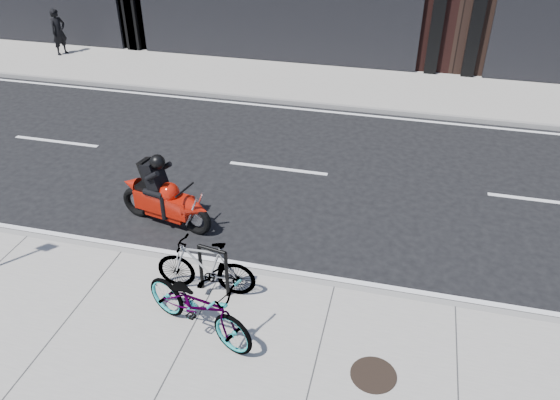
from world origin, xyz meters
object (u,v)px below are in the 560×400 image
(motorcycle, at_px, (168,198))
(bicycle_rear, at_px, (205,266))
(bike_rack, at_px, (213,266))
(manhole_cover, at_px, (373,375))
(bicycle_front, at_px, (198,305))
(pedestrian, at_px, (59,32))

(motorcycle, bearing_deg, bicycle_rear, -38.95)
(bike_rack, bearing_deg, manhole_cover, -22.03)
(bicycle_front, bearing_deg, bike_rack, 27.16)
(bike_rack, relative_size, bicycle_front, 0.45)
(bicycle_rear, bearing_deg, bicycle_front, 11.72)
(bicycle_front, bearing_deg, pedestrian, 61.61)
(pedestrian, relative_size, manhole_cover, 2.45)
(pedestrian, distance_m, manhole_cover, 17.42)
(bicycle_rear, relative_size, pedestrian, 1.05)
(bicycle_rear, height_order, pedestrian, pedestrian)
(bicycle_rear, relative_size, manhole_cover, 2.57)
(bicycle_front, xyz_separation_m, manhole_cover, (2.68, -0.21, -0.53))
(motorcycle, distance_m, pedestrian, 12.26)
(bike_rack, relative_size, pedestrian, 0.57)
(bicycle_rear, bearing_deg, bike_rack, 87.52)
(bicycle_front, height_order, pedestrian, pedestrian)
(manhole_cover, bearing_deg, bike_rack, 157.97)
(bike_rack, height_order, bicycle_front, bicycle_front)
(bike_rack, relative_size, bicycle_rear, 0.54)
(bicycle_front, relative_size, motorcycle, 0.98)
(manhole_cover, bearing_deg, motorcycle, 146.26)
(bike_rack, distance_m, bicycle_rear, 0.14)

